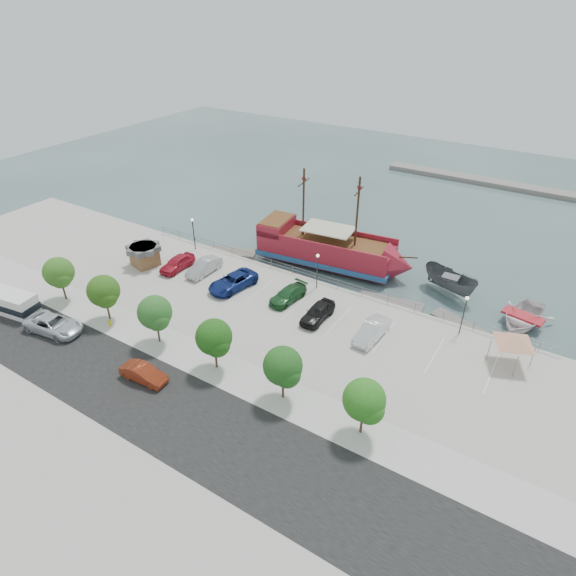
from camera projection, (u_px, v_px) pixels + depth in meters
The scene contains 33 objects.
ground at pixel (286, 324), 50.20m from camera, with size 160.00×160.00×0.00m, color #364A4C.
land_slab at pixel (132, 464), 34.86m from camera, with size 100.00×58.00×1.20m, color #AFAA9D.
street at pixel (179, 414), 38.14m from camera, with size 100.00×8.00×0.04m, color black.
sidewalk at pixel (226, 371), 42.46m from camera, with size 100.00×4.00×0.05m, color beige.
seawall_railing at pixel (322, 279), 55.01m from camera, with size 50.00×0.06×1.00m.
far_shore at pixel (499, 184), 85.12m from camera, with size 40.00×3.00×0.80m, color gray.
pirate_ship at pixel (337, 252), 59.48m from camera, with size 20.04×7.46×12.50m.
patrol_boat at pixel (450, 283), 54.51m from camera, with size 2.61×6.93×2.68m, color #4B4E52.
speedboat at pixel (522, 319), 49.67m from camera, with size 5.05×7.07×1.46m, color silver.
dock_west at pixel (228, 252), 63.37m from camera, with size 7.34×2.10×0.42m, color #6F685B.
dock_mid at pixel (390, 303), 53.18m from camera, with size 7.10×2.03×0.41m, color slate.
dock_east at pixel (461, 325), 49.72m from camera, with size 6.32×1.81×0.36m, color slate.
shed at pixel (144, 255), 58.22m from camera, with size 3.80×3.80×2.55m.
canopy_tent at pixel (516, 335), 41.81m from camera, with size 5.67×5.67×3.60m.
street_van at pixel (53, 324), 47.00m from camera, with size 2.76×5.98×1.66m, color silver.
street_sedan at pixel (143, 373), 41.16m from camera, with size 1.51×4.34×1.43m, color maroon.
shuttle_bus at pixel (9, 302), 49.82m from camera, with size 6.84×3.27×2.31m.
fire_hydrant at pixel (110, 323), 47.96m from camera, with size 0.26×0.26×0.76m.
lamp_post_left at pixel (193, 228), 60.89m from camera, with size 0.36×0.36×4.28m.
lamp_post_mid at pixel (317, 265), 52.80m from camera, with size 0.36×0.36×4.28m.
lamp_post_right at pixel (465, 308), 45.61m from camera, with size 0.36×0.36×4.28m.
tree_a at pixel (59, 274), 50.50m from camera, with size 3.30×3.20×5.00m.
tree_b at pixel (104, 292), 47.35m from camera, with size 3.30×3.20×5.00m.
tree_c at pixel (155, 314), 44.20m from camera, with size 3.30×3.20×5.00m.
tree_d at pixel (215, 339), 41.06m from camera, with size 3.30×3.20×5.00m.
tree_e at pixel (284, 368), 37.91m from camera, with size 3.30×3.20×5.00m.
tree_f at pixel (365, 402), 34.76m from camera, with size 3.30×3.20×5.00m.
parked_car_a at pixel (177, 263), 57.56m from camera, with size 1.95×4.86×1.65m, color #B81B2F.
parked_car_b at pixel (204, 267), 56.74m from camera, with size 1.74×4.98×1.64m, color #ACADAF.
parked_car_c at pixel (233, 282), 53.87m from camera, with size 2.76×5.99×1.66m, color navy.
parked_car_d at pixel (288, 295), 51.77m from camera, with size 2.02×4.96×1.44m, color #215629.
parked_car_e at pixel (318, 312), 48.77m from camera, with size 1.95×4.84×1.65m, color black.
parked_car_f at pixel (372, 331), 46.12m from camera, with size 1.75×5.02×1.65m, color silver.
Camera 1 is at (21.70, -34.39, 28.67)m, focal length 30.00 mm.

